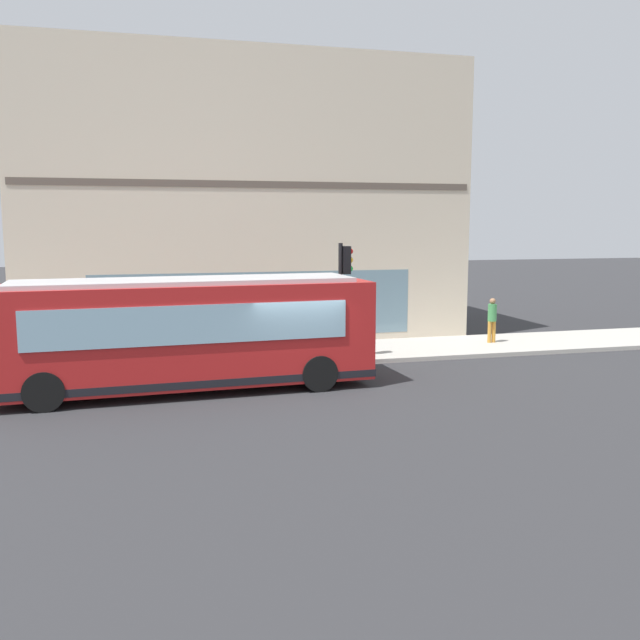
{
  "coord_description": "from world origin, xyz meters",
  "views": [
    {
      "loc": [
        -18.38,
        4.11,
        4.55
      ],
      "look_at": [
        3.08,
        -1.52,
        1.44
      ],
      "focal_mm": 38.94,
      "sensor_mm": 36.0,
      "label": 1
    }
  ],
  "objects_px": {
    "fire_hydrant": "(302,338)",
    "pedestrian_near_building_entrance": "(492,317)",
    "city_bus_nearside": "(186,334)",
    "newspaper_vending_box": "(241,345)",
    "traffic_light_near_corner": "(344,278)",
    "pedestrian_by_light_pole": "(199,331)"
  },
  "relations": [
    {
      "from": "fire_hydrant",
      "to": "pedestrian_near_building_entrance",
      "type": "distance_m",
      "value": 7.14
    },
    {
      "from": "city_bus_nearside",
      "to": "newspaper_vending_box",
      "type": "bearing_deg",
      "value": -29.72
    },
    {
      "from": "traffic_light_near_corner",
      "to": "newspaper_vending_box",
      "type": "xyz_separation_m",
      "value": [
        0.85,
        3.28,
        -2.17
      ]
    },
    {
      "from": "pedestrian_near_building_entrance",
      "to": "fire_hydrant",
      "type": "bearing_deg",
      "value": 84.32
    },
    {
      "from": "traffic_light_near_corner",
      "to": "pedestrian_near_building_entrance",
      "type": "bearing_deg",
      "value": -76.35
    },
    {
      "from": "city_bus_nearside",
      "to": "pedestrian_by_light_pole",
      "type": "xyz_separation_m",
      "value": [
        3.67,
        -0.64,
        -0.5
      ]
    },
    {
      "from": "city_bus_nearside",
      "to": "pedestrian_by_light_pole",
      "type": "height_order",
      "value": "city_bus_nearside"
    },
    {
      "from": "city_bus_nearside",
      "to": "newspaper_vending_box",
      "type": "relative_size",
      "value": 11.27
    },
    {
      "from": "fire_hydrant",
      "to": "newspaper_vending_box",
      "type": "distance_m",
      "value": 2.74
    },
    {
      "from": "city_bus_nearside",
      "to": "pedestrian_near_building_entrance",
      "type": "xyz_separation_m",
      "value": [
        4.08,
        -11.41,
        -0.45
      ]
    },
    {
      "from": "fire_hydrant",
      "to": "pedestrian_near_building_entrance",
      "type": "xyz_separation_m",
      "value": [
        -0.7,
        -7.08,
        0.59
      ]
    },
    {
      "from": "fire_hydrant",
      "to": "traffic_light_near_corner",
      "type": "bearing_deg",
      "value": -157.66
    },
    {
      "from": "traffic_light_near_corner",
      "to": "newspaper_vending_box",
      "type": "relative_size",
      "value": 4.19
    },
    {
      "from": "traffic_light_near_corner",
      "to": "newspaper_vending_box",
      "type": "distance_m",
      "value": 4.02
    },
    {
      "from": "city_bus_nearside",
      "to": "newspaper_vending_box",
      "type": "distance_m",
      "value": 4.05
    },
    {
      "from": "fire_hydrant",
      "to": "pedestrian_by_light_pole",
      "type": "bearing_deg",
      "value": 106.81
    },
    {
      "from": "fire_hydrant",
      "to": "newspaper_vending_box",
      "type": "height_order",
      "value": "newspaper_vending_box"
    },
    {
      "from": "fire_hydrant",
      "to": "pedestrian_by_light_pole",
      "type": "height_order",
      "value": "pedestrian_by_light_pole"
    },
    {
      "from": "traffic_light_near_corner",
      "to": "newspaper_vending_box",
      "type": "height_order",
      "value": "traffic_light_near_corner"
    },
    {
      "from": "pedestrian_by_light_pole",
      "to": "newspaper_vending_box",
      "type": "height_order",
      "value": "pedestrian_by_light_pole"
    },
    {
      "from": "city_bus_nearside",
      "to": "pedestrian_near_building_entrance",
      "type": "bearing_deg",
      "value": -70.34
    },
    {
      "from": "city_bus_nearside",
      "to": "traffic_light_near_corner",
      "type": "distance_m",
      "value": 5.96
    }
  ]
}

